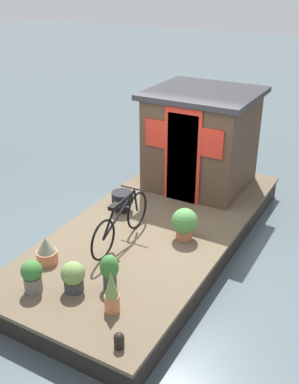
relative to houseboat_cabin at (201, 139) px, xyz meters
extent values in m
plane|color=#4C5B60|center=(-1.88, 0.00, -1.41)|extent=(60.00, 60.00, 0.00)
cube|color=brown|center=(-1.88, 0.00, -1.00)|extent=(5.98, 2.72, 0.06)
cube|color=black|center=(-1.88, 0.00, -1.22)|extent=(5.86, 2.66, 0.38)
cube|color=#4C3828|center=(0.01, 0.00, -0.06)|extent=(1.70, 1.83, 1.83)
cube|color=#28282B|center=(0.01, 0.00, 0.90)|extent=(1.90, 2.03, 0.10)
cube|color=#144733|center=(-0.86, 0.00, -0.12)|extent=(0.04, 0.60, 1.70)
cube|color=red|center=(-0.86, 0.00, -0.07)|extent=(0.03, 0.72, 1.80)
cube|color=red|center=(-0.86, -0.55, 0.28)|extent=(0.03, 0.44, 0.52)
cube|color=red|center=(-0.86, 0.55, 0.28)|extent=(0.03, 0.44, 0.52)
torus|color=black|center=(-2.12, 0.21, -0.65)|extent=(0.65, 0.06, 0.65)
torus|color=black|center=(-3.17, 0.18, -0.65)|extent=(0.65, 0.06, 0.65)
cylinder|color=black|center=(-2.69, 0.20, -0.44)|extent=(0.98, 0.07, 0.44)
cylinder|color=black|center=(-2.52, 0.20, -0.25)|extent=(0.63, 0.05, 0.06)
cylinder|color=black|center=(-3.01, 0.19, -0.46)|extent=(0.36, 0.05, 0.40)
cylinder|color=black|center=(-2.17, 0.21, -0.44)|extent=(0.12, 0.04, 0.42)
cube|color=black|center=(-2.84, 0.19, -0.24)|extent=(0.20, 0.11, 0.06)
cylinder|color=black|center=(-2.21, 0.21, -0.21)|extent=(0.04, 0.50, 0.02)
cylinder|color=#38383D|center=(-4.01, 0.10, -0.89)|extent=(0.27, 0.27, 0.16)
sphere|color=#70934C|center=(-4.01, 0.10, -0.70)|extent=(0.33, 0.33, 0.33)
cylinder|color=#38383D|center=(-3.71, -0.29, -0.87)|extent=(0.19, 0.19, 0.20)
ellipsoid|color=#387533|center=(-3.71, -0.29, -0.65)|extent=(0.26, 0.26, 0.36)
cylinder|color=#C6754C|center=(-4.10, -0.58, -0.85)|extent=(0.20, 0.20, 0.24)
cone|color=#70934C|center=(-4.10, -0.58, -0.55)|extent=(0.18, 0.18, 0.37)
cylinder|color=#B2603D|center=(-2.05, -0.64, -0.89)|extent=(0.27, 0.27, 0.17)
sphere|color=#4C8942|center=(-2.05, -0.64, -0.65)|extent=(0.42, 0.42, 0.42)
cylinder|color=#C6754C|center=(-3.68, 0.86, -0.88)|extent=(0.32, 0.32, 0.19)
cone|color=gray|center=(-3.68, 0.86, -0.67)|extent=(0.28, 0.28, 0.23)
cylinder|color=slate|center=(-4.29, 0.58, -0.86)|extent=(0.25, 0.25, 0.22)
sphere|color=#387533|center=(-4.29, 0.58, -0.65)|extent=(0.29, 0.29, 0.29)
cylinder|color=black|center=(-1.75, 0.75, -0.70)|extent=(0.39, 0.39, 0.19)
cylinder|color=black|center=(-1.75, 0.75, -0.89)|extent=(0.04, 0.04, 0.17)
cylinder|color=black|center=(-1.75, 0.75, -0.96)|extent=(0.27, 0.27, 0.02)
cylinder|color=black|center=(-4.60, -1.01, -0.90)|extent=(0.12, 0.12, 0.14)
sphere|color=black|center=(-4.60, -1.01, -0.83)|extent=(0.13, 0.13, 0.13)
camera|label=1|loc=(-7.87, -3.25, 2.99)|focal=42.45mm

